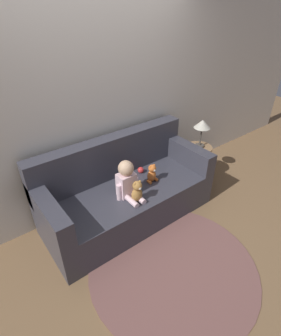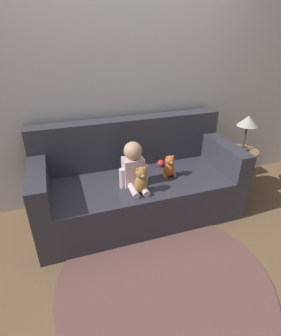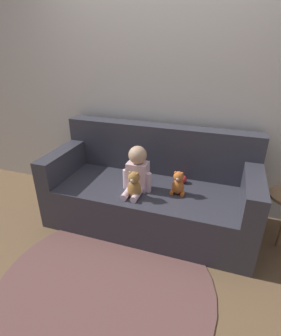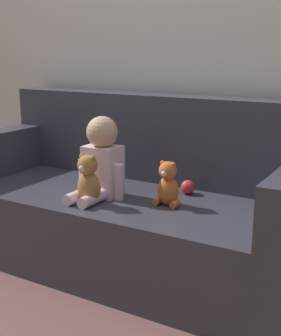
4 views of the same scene
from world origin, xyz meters
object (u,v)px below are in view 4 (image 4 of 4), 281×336
object	(u,v)px
couch	(132,208)
plush_toy_side	(168,185)
person_baby	(101,161)
teddy_bear_brown	(88,180)
toy_ball	(188,187)

from	to	relation	value
couch	plush_toy_side	bearing A→B (deg)	-23.79
person_baby	teddy_bear_brown	distance (m)	0.16
plush_toy_side	teddy_bear_brown	bearing A→B (deg)	-152.53
teddy_bear_brown	plush_toy_side	size ratio (longest dim) A/B	1.13
person_baby	teddy_bear_brown	size ratio (longest dim) A/B	1.66
person_baby	plush_toy_side	size ratio (longest dim) A/B	1.87
teddy_bear_brown	toy_ball	world-z (taller)	teddy_bear_brown
couch	toy_ball	xyz separation A→B (m)	(0.30, 0.09, 0.15)
person_baby	plush_toy_side	distance (m)	0.39
toy_ball	couch	bearing A→B (deg)	-162.42
person_baby	toy_ball	distance (m)	0.49
teddy_bear_brown	plush_toy_side	world-z (taller)	teddy_bear_brown
couch	teddy_bear_brown	world-z (taller)	couch
plush_toy_side	toy_ball	xyz separation A→B (m)	(0.01, 0.22, -0.07)
person_baby	toy_ball	xyz separation A→B (m)	(0.39, 0.26, -0.15)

